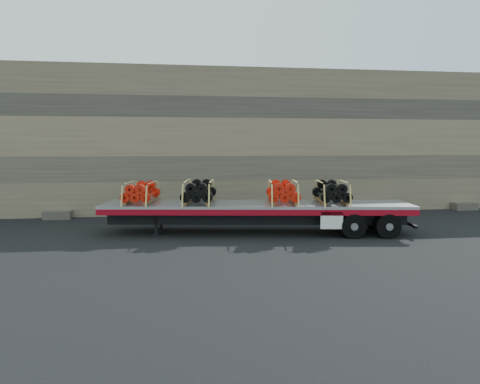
{
  "coord_description": "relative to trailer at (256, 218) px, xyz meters",
  "views": [
    {
      "loc": [
        -3.01,
        -17.14,
        3.3
      ],
      "look_at": [
        -0.21,
        1.2,
        1.44
      ],
      "focal_mm": 35.0,
      "sensor_mm": 36.0,
      "label": 1
    }
  ],
  "objects": [
    {
      "name": "ground",
      "position": [
        -0.22,
        0.01,
        -0.57
      ],
      "size": [
        120.0,
        120.0,
        0.0
      ],
      "primitive_type": "plane",
      "color": "black",
      "rests_on": "ground"
    },
    {
      "name": "rock_wall",
      "position": [
        -0.22,
        6.51,
        2.93
      ],
      "size": [
        44.0,
        3.0,
        7.0
      ],
      "primitive_type": "cube",
      "color": "#7A6B54",
      "rests_on": "ground"
    },
    {
      "name": "bundle_rear",
      "position": [
        2.76,
        -0.45,
        0.97
      ],
      "size": [
        1.45,
        2.37,
        0.79
      ],
      "primitive_type": null,
      "rotation": [
        0.0,
        0.0,
        -0.16
      ],
      "color": "black",
      "rests_on": "trailer"
    },
    {
      "name": "bundle_front",
      "position": [
        -4.28,
        0.7,
        0.95
      ],
      "size": [
        1.39,
        2.26,
        0.75
      ],
      "primitive_type": null,
      "rotation": [
        0.0,
        0.0,
        -0.16
      ],
      "color": "red",
      "rests_on": "trailer"
    },
    {
      "name": "bundle_midfront",
      "position": [
        -2.12,
        0.35,
        0.97
      ],
      "size": [
        1.49,
        2.42,
        0.8
      ],
      "primitive_type": null,
      "rotation": [
        0.0,
        0.0,
        -0.16
      ],
      "color": "black",
      "rests_on": "trailer"
    },
    {
      "name": "bundle_midrear",
      "position": [
        0.97,
        -0.16,
        0.97
      ],
      "size": [
        1.47,
        2.4,
        0.8
      ],
      "primitive_type": null,
      "rotation": [
        0.0,
        0.0,
        -0.16
      ],
      "color": "red",
      "rests_on": "trailer"
    },
    {
      "name": "trailer",
      "position": [
        0.0,
        0.0,
        0.0
      ],
      "size": [
        11.65,
        4.02,
        1.14
      ],
      "primitive_type": null,
      "rotation": [
        0.0,
        0.0,
        -0.16
      ],
      "color": "#A8ABAF",
      "rests_on": "ground"
    }
  ]
}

